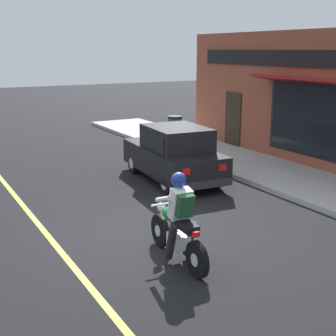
# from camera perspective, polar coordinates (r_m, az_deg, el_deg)

# --- Properties ---
(ground_plane) EXTENTS (80.00, 80.00, 0.00)m
(ground_plane) POSITION_cam_1_polar(r_m,az_deg,el_deg) (9.48, -2.18, -8.17)
(ground_plane) COLOR black
(sidewalk_curb) EXTENTS (2.60, 22.00, 0.14)m
(sidewalk_curb) POSITION_cam_1_polar(r_m,az_deg,el_deg) (14.69, 10.90, 0.04)
(sidewalk_curb) COLOR #ADAAA3
(sidewalk_curb) RESTS_ON ground
(lane_stripe) EXTENTS (0.12, 19.80, 0.01)m
(lane_stripe) POSITION_cam_1_polar(r_m,az_deg,el_deg) (11.59, -17.13, -4.55)
(lane_stripe) COLOR #D1C64C
(lane_stripe) RESTS_ON ground
(storefront_building) EXTENTS (1.25, 11.36, 4.20)m
(storefront_building) POSITION_cam_1_polar(r_m,az_deg,el_deg) (15.25, 16.12, 8.04)
(storefront_building) COLOR brown
(storefront_building) RESTS_ON ground
(motorcycle_with_rider) EXTENTS (0.57, 2.02, 1.62)m
(motorcycle_with_rider) POSITION_cam_1_polar(r_m,az_deg,el_deg) (8.14, 1.24, -6.91)
(motorcycle_with_rider) COLOR black
(motorcycle_with_rider) RESTS_ON ground
(car_hatchback) EXTENTS (1.96, 3.91, 1.57)m
(car_hatchback) POSITION_cam_1_polar(r_m,az_deg,el_deg) (13.10, 0.70, 1.70)
(car_hatchback) COLOR black
(car_hatchback) RESTS_ON ground
(trash_bin) EXTENTS (0.56, 0.56, 0.98)m
(trash_bin) POSITION_cam_1_polar(r_m,az_deg,el_deg) (18.22, 0.83, 4.85)
(trash_bin) COLOR #23512D
(trash_bin) RESTS_ON sidewalk_curb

